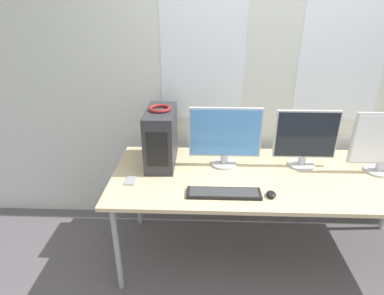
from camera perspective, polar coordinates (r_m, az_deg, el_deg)
wall_back at (r=2.78m, az=13.55°, el=12.08°), size 8.00×0.07×2.70m
desk at (r=2.46m, az=14.52°, el=-5.60°), size 2.40×0.92×0.76m
pc_tower at (r=2.47m, az=-5.51°, el=1.85°), size 0.21×0.46×0.43m
headphones at (r=2.39m, az=-5.73°, el=6.91°), size 0.17×0.17×0.02m
monitor_main at (r=2.42m, az=5.90°, el=2.05°), size 0.54×0.20×0.46m
monitor_right_near at (r=2.54m, az=19.53°, el=1.53°), size 0.47×0.20×0.45m
keyboard at (r=2.15m, az=5.66°, el=-8.08°), size 0.49×0.13×0.02m
mouse at (r=2.18m, az=13.90°, el=-8.08°), size 0.06×0.08×0.03m
cell_phone at (r=2.33m, az=-10.85°, el=-5.76°), size 0.07×0.13×0.01m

